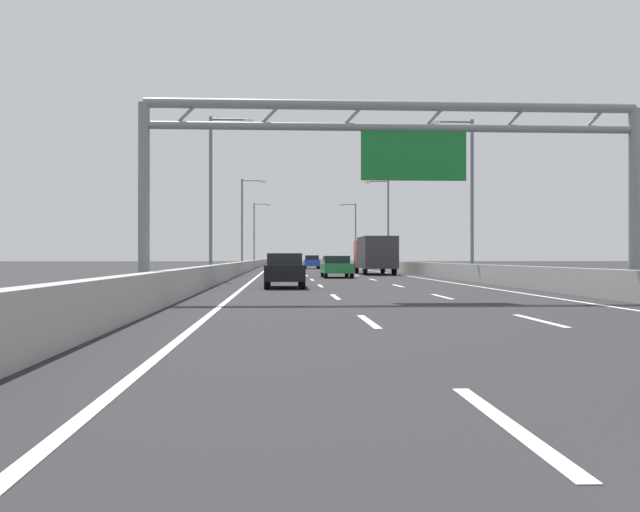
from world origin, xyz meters
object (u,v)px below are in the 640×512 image
object	(u,v)px
yellow_car	(281,262)
box_truck	(375,253)
streetlamp_left_far	(244,218)
streetlamp_right_mid	(468,189)
blue_car	(312,262)
sign_gantry	(396,148)
white_car	(282,261)
orange_car	(281,261)
black_car	(285,270)
streetlamp_right_far	(386,219)
green_car	(337,266)
streetlamp_left_mid	(215,187)
red_car	(283,265)
streetlamp_right_distant	(354,230)
streetlamp_left_distant	(256,230)

from	to	relation	value
yellow_car	box_truck	world-z (taller)	box_truck
streetlamp_left_far	box_truck	size ratio (longest dim) A/B	1.16
streetlamp_right_mid	blue_car	xyz separation A→B (m)	(-7.59, 39.43, -4.62)
blue_car	streetlamp_right_mid	bearing A→B (deg)	-79.10
box_truck	sign_gantry	bearing A→B (deg)	-96.37
white_car	orange_car	bearing A→B (deg)	90.73
black_car	streetlamp_right_far	bearing A→B (deg)	75.83
streetlamp_right_far	box_truck	bearing A→B (deg)	-100.97
blue_car	box_truck	world-z (taller)	box_truck
white_car	green_car	bearing A→B (deg)	-86.08
streetlamp_left_far	streetlamp_right_far	bearing A→B (deg)	0.00
streetlamp_left_mid	black_car	distance (m)	12.04
red_car	sign_gantry	bearing A→B (deg)	-82.62
sign_gantry	green_car	xyz separation A→B (m)	(-0.08, 23.54, -4.11)
streetlamp_right_far	white_car	size ratio (longest dim) A/B	2.20
black_car	streetlamp_right_distant	bearing A→B (deg)	81.84
streetlamp_right_mid	white_car	world-z (taller)	streetlamp_right_mid
streetlamp_left_distant	white_car	xyz separation A→B (m)	(4.02, -10.78, -4.66)
box_truck	green_car	bearing A→B (deg)	-112.91
red_car	streetlamp_left_far	bearing A→B (deg)	99.34
blue_car	streetlamp_left_mid	bearing A→B (deg)	-100.54
orange_car	streetlamp_left_mid	bearing A→B (deg)	-93.19
streetlamp_left_distant	white_car	distance (m)	12.41
streetlamp_left_distant	red_car	size ratio (longest dim) A/B	2.05
streetlamp_left_far	white_car	world-z (taller)	streetlamp_left_far
streetlamp_left_mid	orange_car	distance (m)	69.16
streetlamp_right_far	orange_car	size ratio (longest dim) A/B	2.07
streetlamp_left_far	blue_car	world-z (taller)	streetlamp_left_far
streetlamp_left_far	streetlamp_left_distant	size ratio (longest dim) A/B	1.00
sign_gantry	green_car	size ratio (longest dim) A/B	3.58
streetlamp_left_mid	blue_car	size ratio (longest dim) A/B	2.15
sign_gantry	streetlamp_right_distant	bearing A→B (deg)	85.02
streetlamp_right_distant	box_truck	xyz separation A→B (m)	(-3.78, -52.42, -3.77)
streetlamp_left_far	blue_car	xyz separation A→B (m)	(7.34, 6.52, -4.62)
streetlamp_left_far	black_car	world-z (taller)	streetlamp_left_far
streetlamp_right_distant	streetlamp_left_mid	bearing A→B (deg)	-102.78
black_car	blue_car	distance (m)	49.91
orange_car	green_car	bearing A→B (deg)	-86.77
streetlamp_right_far	green_car	distance (m)	29.57
black_car	yellow_car	xyz separation A→B (m)	(-0.13, 54.91, -0.03)
green_car	yellow_car	xyz separation A→B (m)	(-3.59, 39.87, 0.00)
sign_gantry	streetlamp_left_mid	distance (m)	20.31
streetlamp_left_distant	streetlamp_right_far	bearing A→B (deg)	-65.60
streetlamp_left_far	yellow_car	size ratio (longest dim) A/B	2.22
sign_gantry	blue_car	xyz separation A→B (m)	(-0.21, 58.29, -4.06)
streetlamp_left_distant	box_truck	xyz separation A→B (m)	(11.15, -52.42, -3.77)
streetlamp_left_far	green_car	xyz separation A→B (m)	(7.47, -28.22, -4.67)
streetlamp_left_far	green_car	distance (m)	29.57
streetlamp_left_distant	box_truck	size ratio (longest dim) A/B	1.16
streetlamp_left_distant	white_car	bearing A→B (deg)	-69.55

